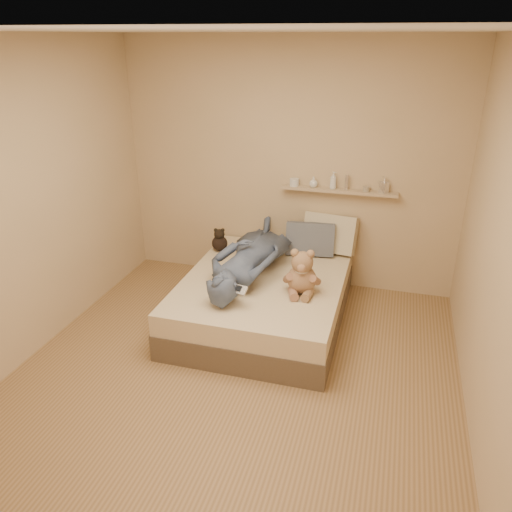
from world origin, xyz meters
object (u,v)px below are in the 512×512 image
(bed, at_px, (264,299))
(person, at_px, (251,255))
(wall_shelf, at_px, (339,191))
(game_console, at_px, (236,289))
(pillow_cream, at_px, (330,233))
(teddy_bear, at_px, (302,275))
(pillow_grey, at_px, (310,239))
(dark_plush, at_px, (220,241))

(bed, height_order, person, person)
(person, relative_size, wall_shelf, 1.34)
(game_console, height_order, pillow_cream, pillow_cream)
(teddy_bear, bearing_deg, wall_shelf, 82.23)
(game_console, bearing_deg, bed, 81.73)
(pillow_grey, bearing_deg, teddy_bear, -84.43)
(wall_shelf, bearing_deg, pillow_cream, -123.87)
(pillow_cream, relative_size, person, 0.34)
(teddy_bear, height_order, wall_shelf, wall_shelf)
(pillow_grey, bearing_deg, pillow_cream, 37.14)
(teddy_bear, relative_size, pillow_grey, 0.86)
(pillow_grey, bearing_deg, wall_shelf, 42.64)
(pillow_cream, bearing_deg, bed, -120.91)
(teddy_bear, height_order, pillow_cream, teddy_bear)
(person, bearing_deg, game_console, 101.25)
(pillow_cream, distance_m, person, 1.00)
(pillow_cream, height_order, person, pillow_cream)
(bed, relative_size, pillow_grey, 3.80)
(pillow_cream, bearing_deg, person, -130.24)
(game_console, height_order, dark_plush, dark_plush)
(game_console, height_order, wall_shelf, wall_shelf)
(person, bearing_deg, dark_plush, -36.28)
(teddy_bear, bearing_deg, dark_plush, 145.50)
(dark_plush, relative_size, pillow_grey, 0.52)
(dark_plush, bearing_deg, pillow_grey, 10.86)
(pillow_cream, distance_m, wall_shelf, 0.46)
(bed, xyz_separation_m, dark_plush, (-0.63, 0.51, 0.34))
(wall_shelf, bearing_deg, dark_plush, -161.29)
(game_console, xyz_separation_m, pillow_grey, (0.40, 1.28, 0.00))
(wall_shelf, bearing_deg, game_console, -113.01)
(bed, bearing_deg, pillow_grey, 65.66)
(game_console, height_order, pillow_grey, pillow_grey)
(dark_plush, relative_size, wall_shelf, 0.22)
(person, xyz_separation_m, wall_shelf, (0.70, 0.84, 0.46))
(person, bearing_deg, pillow_cream, -124.31)
(teddy_bear, bearing_deg, game_console, -141.25)
(teddy_bear, xyz_separation_m, wall_shelf, (0.15, 1.11, 0.47))
(pillow_cream, relative_size, pillow_grey, 1.10)
(pillow_grey, xyz_separation_m, person, (-0.46, -0.62, 0.02))
(pillow_grey, bearing_deg, person, -126.48)
(game_console, distance_m, pillow_cream, 1.53)
(game_console, xyz_separation_m, dark_plush, (-0.55, 1.10, -0.06))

